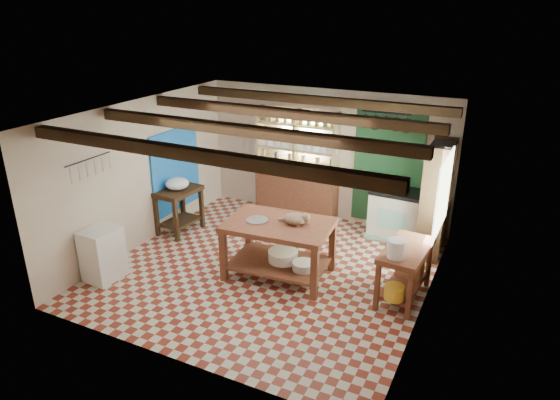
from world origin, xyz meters
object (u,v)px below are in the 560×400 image
at_px(white_cabinet, 103,254).
at_px(right_counter, 404,273).
at_px(work_table, 279,249).
at_px(cat, 295,219).
at_px(stove, 397,214).
at_px(prep_table, 179,210).

xyz_separation_m(white_cabinet, right_counter, (4.40, 1.54, -0.02)).
relative_size(work_table, cat, 4.31).
bearing_deg(stove, cat, -114.40).
height_order(work_table, cat, cat).
relative_size(prep_table, white_cabinet, 1.02).
bearing_deg(cat, prep_table, 153.11).
xyz_separation_m(prep_table, cat, (2.68, -0.58, 0.58)).
bearing_deg(cat, white_cabinet, -167.60).
relative_size(work_table, prep_table, 1.89).
height_order(white_cabinet, right_counter, white_cabinet).
bearing_deg(prep_table, stove, 26.88).
height_order(stove, right_counter, stove).
bearing_deg(white_cabinet, work_table, 30.62).
xyz_separation_m(prep_table, right_counter, (4.38, -0.42, -0.02)).
xyz_separation_m(work_table, cat, (0.25, 0.07, 0.55)).
distance_m(work_table, cat, 0.60).
bearing_deg(work_table, white_cabinet, -156.58).
bearing_deg(white_cabinet, stove, 45.70).
bearing_deg(right_counter, work_table, -169.33).
distance_m(prep_table, white_cabinet, 1.96).
distance_m(work_table, prep_table, 2.52).
xyz_separation_m(stove, white_cabinet, (-3.79, -3.54, -0.04)).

